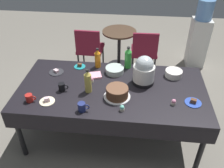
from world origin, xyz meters
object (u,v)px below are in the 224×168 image
Objects in this scene: soda_bottle_orange_juice at (98,58)px; soda_bottle_ginger_ale at (88,81)px; cupcake_mint at (91,80)px; coffee_mug_black at (62,87)px; potluck_table at (112,92)px; soda_bottle_lime_soda at (128,58)px; dessert_plate_cream at (47,101)px; maroon_chair_right at (144,50)px; cupcake_vanilla at (122,108)px; dessert_plate_cobalt at (193,102)px; coffee_mug_red at (29,98)px; dessert_plate_teal at (80,66)px; water_cooler at (199,36)px; round_cafe_table at (119,43)px; dessert_plate_charcoal at (56,72)px; maroon_chair_left at (90,47)px; cupcake_berry at (174,102)px; slow_cooker at (144,71)px; frosted_layer_cake at (117,93)px; ceramic_snack_bowl at (174,73)px; glass_salad_bowl at (115,70)px; coffee_mug_navy at (82,107)px.

soda_bottle_ginger_ale reaches higher than soda_bottle_orange_juice.
coffee_mug_black reaches higher than cupcake_mint.
potluck_table is 0.53m from soda_bottle_lime_soda.
dessert_plate_cream is 2.12m from maroon_chair_right.
soda_bottle_lime_soda is (0.01, 0.86, 0.11)m from cupcake_vanilla.
coffee_mug_red is at bearing -175.01° from dessert_plate_cobalt.
soda_bottle_orange_juice is at bearing 117.92° from potluck_table.
dessert_plate_teal is 0.65m from soda_bottle_lime_soda.
water_cooler is (1.65, 2.03, -0.30)m from soda_bottle_ginger_ale.
round_cafe_table is at bearing 116.73° from dessert_plate_cobalt.
dessert_plate_teal reaches higher than dessert_plate_charcoal.
water_cooler is (2.06, 2.27, -0.17)m from dessert_plate_cream.
cupcake_vanilla is 0.58× the size of coffee_mug_black.
potluck_table reaches higher than round_cafe_table.
dessert_plate_cream is 0.57× the size of soda_bottle_ginger_ale.
dessert_plate_charcoal is at bearing 144.45° from cupcake_vanilla.
maroon_chair_right is (0.24, 1.01, -0.40)m from soda_bottle_lime_soda.
maroon_chair_left is at bearing 110.51° from cupcake_vanilla.
potluck_table is 2.59× the size of maroon_chair_right.
cupcake_berry is 1.25m from coffee_mug_black.
soda_bottle_lime_soda is at bearing 89.04° from cupcake_vanilla.
slow_cooker is 1.98× the size of dessert_plate_cobalt.
round_cafe_table is (0.18, 1.26, -0.38)m from soda_bottle_orange_juice.
frosted_layer_cake is at bearing -69.17° from maroon_chair_left.
soda_bottle_orange_juice reaches higher than coffee_mug_black.
soda_bottle_lime_soda is at bearing 38.42° from coffee_mug_red.
soda_bottle_ginger_ale is (-0.41, 0.29, 0.10)m from cupcake_vanilla.
soda_bottle_ginger_ale is at bearing 21.92° from coffee_mug_red.
cupcake_vanilla is at bearing -2.66° from coffee_mug_red.
slow_cooker reaches higher than round_cafe_table.
ceramic_snack_bowl is at bearing 50.02° from cupcake_vanilla.
potluck_table is at bearing 26.20° from dessert_plate_cream.
slow_cooker is at bearing -58.53° from soda_bottle_lime_soda.
dessert_plate_cobalt is 2.65× the size of cupcake_vanilla.
round_cafe_table is (-0.12, 1.87, -0.31)m from frosted_layer_cake.
glass_salad_bowl reaches higher than dessert_plate_charcoal.
soda_bottle_orange_juice is (0.51, 0.20, 0.11)m from dessert_plate_charcoal.
glass_salad_bowl is at bearing 43.13° from cupcake_mint.
dessert_plate_charcoal is 1.70m from maroon_chair_right.
water_cooler is (1.39, 1.94, -0.10)m from potluck_table.
ceramic_snack_bowl is at bearing 84.57° from cupcake_berry.
slow_cooker is 3.03× the size of coffee_mug_red.
dessert_plate_cobalt is 1.19m from coffee_mug_navy.
round_cafe_table is (0.81, 2.04, -0.29)m from coffee_mug_red.
dessert_plate_charcoal reaches higher than round_cafe_table.
coffee_mug_black is 2.84m from water_cooler.
soda_bottle_lime_soda is 0.35× the size of maroon_chair_right.
cupcake_vanilla is (0.62, -0.80, 0.02)m from dessert_plate_teal.
ceramic_snack_bowl is 1.56m from dessert_plate_cream.
glass_salad_bowl is 2.13m from water_cooler.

